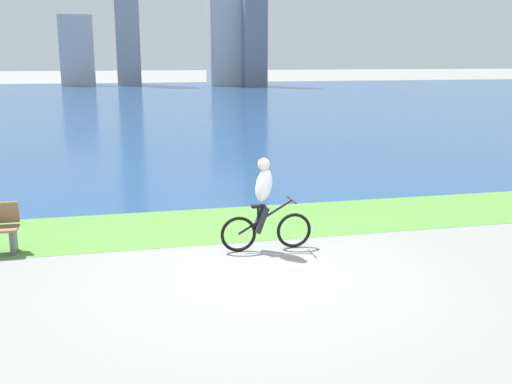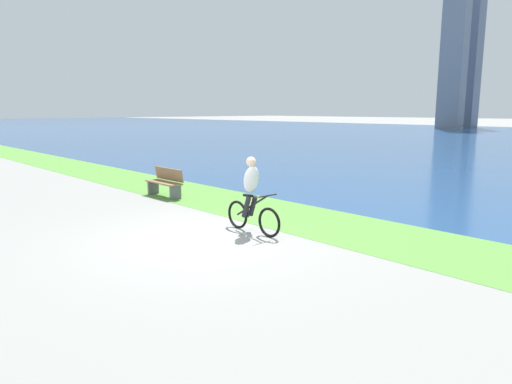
# 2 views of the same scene
# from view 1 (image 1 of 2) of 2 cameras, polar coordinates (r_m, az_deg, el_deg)

# --- Properties ---
(ground_plane) EXTENTS (300.00, 300.00, 0.00)m
(ground_plane) POSITION_cam_1_polar(r_m,az_deg,el_deg) (9.74, 0.98, -7.76)
(ground_plane) COLOR gray
(grass_strip_bayside) EXTENTS (120.00, 2.68, 0.01)m
(grass_strip_bayside) POSITION_cam_1_polar(r_m,az_deg,el_deg) (12.54, -2.42, -3.02)
(grass_strip_bayside) COLOR #59933D
(grass_strip_bayside) RESTS_ON ground
(bay_water_surface) EXTENTS (300.00, 70.16, 0.00)m
(bay_water_surface) POSITION_cam_1_polar(r_m,az_deg,el_deg) (48.44, -10.70, 8.55)
(bay_water_surface) COLOR navy
(bay_water_surface) RESTS_ON ground
(cyclist_lead) EXTENTS (1.69, 0.52, 1.69)m
(cyclist_lead) POSITION_cam_1_polar(r_m,az_deg,el_deg) (10.64, 0.83, -1.25)
(cyclist_lead) COLOR black
(cyclist_lead) RESTS_ON ground
(city_skyline_far_shore) EXTENTS (41.91, 10.09, 25.78)m
(city_skyline_far_shore) POSITION_cam_1_polar(r_m,az_deg,el_deg) (75.39, -19.64, 16.80)
(city_skyline_far_shore) COLOR #B7B7BC
(city_skyline_far_shore) RESTS_ON ground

